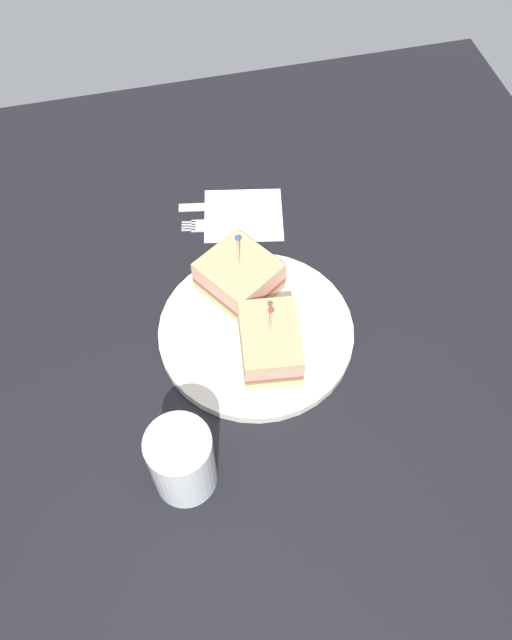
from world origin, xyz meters
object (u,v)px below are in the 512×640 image
drink_glass (182,462)px  napkin (243,215)px  sandwich_half_back (239,276)px  fork (216,225)px  sandwich_half_front (270,343)px  plate (256,332)px  knife (219,206)px

drink_glass → napkin: drink_glass is taller
sandwich_half_back → fork: 12.83cm
sandwich_half_front → napkin: bearing=-5.1°
fork → sandwich_half_front: bearing=-174.7°
plate → drink_glass: bearing=144.2°
sandwich_half_back → drink_glass: bearing=154.2°
knife → plate: bearing=-179.5°
sandwich_half_back → napkin: 14.29cm
drink_glass → sandwich_half_front: bearing=-45.1°
drink_glass → napkin: (36.57, -14.76, -4.65)cm
fork → sandwich_half_back: bearing=-176.5°
knife → sandwich_half_back: bearing=178.5°
fork → knife: (3.52, -1.15, 0.00)cm
drink_glass → napkin: size_ratio=0.90×
drink_glass → fork: 37.31cm
drink_glass → fork: (35.52, -10.48, -4.55)cm
plate → sandwich_half_front: (-3.82, -0.79, 3.16)cm
napkin → knife: (2.47, 3.13, 0.10)cm
plate → napkin: size_ratio=2.18×
plate → drink_glass: drink_glass is taller
plate → fork: bearing=4.1°
drink_glass → knife: drink_glass is taller
plate → sandwich_half_front: 5.02cm
plate → knife: (22.63, 0.20, -0.50)cm
sandwich_half_front → napkin: (23.97, -2.14, -3.75)cm
sandwich_half_front → sandwich_half_back: bearing=7.5°
plate → napkin: bearing=-8.3°
sandwich_half_front → fork: size_ratio=0.81×
plate → sandwich_half_back: size_ratio=2.08×
knife → drink_glass: bearing=163.4°
sandwich_half_front → sandwich_half_back: size_ratio=0.88×
plate → napkin: plate is taller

